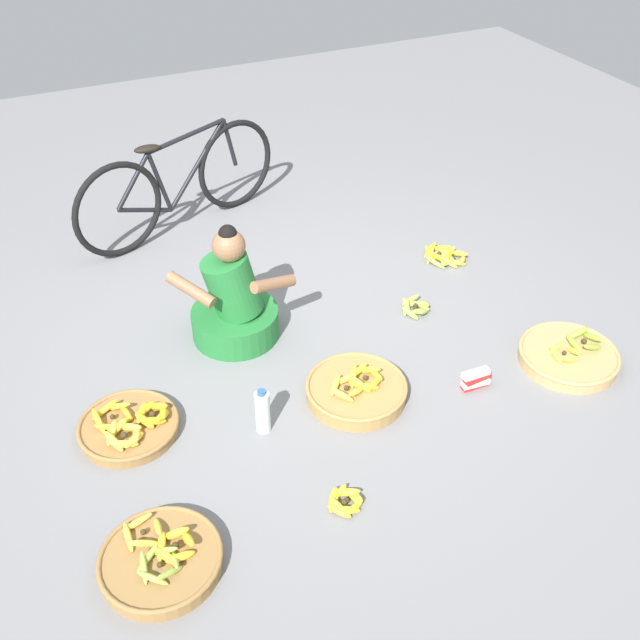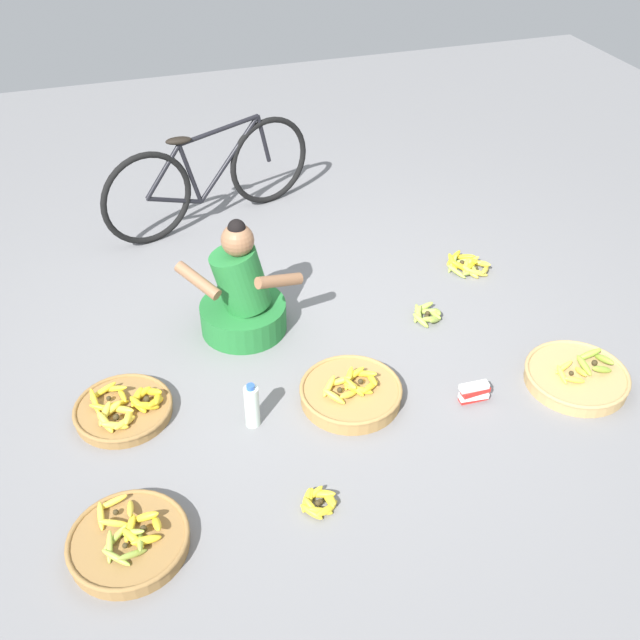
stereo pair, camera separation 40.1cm
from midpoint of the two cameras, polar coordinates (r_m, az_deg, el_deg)
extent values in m
plane|color=slate|center=(4.37, -3.73, -2.31)|extent=(10.00, 10.00, 0.00)
cylinder|color=#237233|center=(4.47, -9.12, -0.30)|extent=(0.52, 0.52, 0.18)
cylinder|color=#237233|center=(4.31, -9.47, 2.57)|extent=(0.42, 0.38, 0.42)
sphere|color=#8C6042|center=(4.16, -9.83, 5.59)|extent=(0.19, 0.19, 0.19)
sphere|color=black|center=(4.13, -9.94, 6.49)|extent=(0.10, 0.10, 0.10)
cylinder|color=#8C6042|center=(4.19, -12.67, 2.22)|extent=(0.24, 0.29, 0.16)
cylinder|color=#8C6042|center=(4.16, -6.38, 2.70)|extent=(0.31, 0.17, 0.16)
torus|color=black|center=(5.29, -17.47, 8.04)|extent=(0.66, 0.27, 0.68)
torus|color=black|center=(5.74, -8.58, 11.74)|extent=(0.66, 0.27, 0.68)
cylinder|color=black|center=(5.53, -11.58, 11.61)|extent=(0.53, 0.21, 0.55)
cylinder|color=black|center=(5.39, -14.41, 10.21)|extent=(0.15, 0.08, 0.49)
cylinder|color=black|center=(5.40, -12.44, 13.68)|extent=(0.63, 0.24, 0.08)
cylinder|color=black|center=(5.41, -15.45, 8.14)|extent=(0.41, 0.17, 0.18)
cylinder|color=black|center=(5.27, -16.43, 10.16)|extent=(0.31, 0.13, 0.35)
cylinder|color=black|center=(5.65, -9.08, 13.33)|extent=(0.12, 0.07, 0.38)
ellipsoid|color=black|center=(5.25, -15.43, 12.58)|extent=(0.18, 0.08, 0.05)
cylinder|color=olive|center=(4.02, -17.37, -8.11)|extent=(0.51, 0.51, 0.06)
torus|color=olive|center=(4.00, -17.45, -7.82)|extent=(0.52, 0.52, 0.02)
ellipsoid|color=gold|center=(3.97, -14.87, -7.05)|extent=(0.07, 0.14, 0.08)
ellipsoid|color=gold|center=(4.00, -15.26, -6.57)|extent=(0.12, 0.12, 0.09)
ellipsoid|color=gold|center=(4.01, -16.18, -6.78)|extent=(0.14, 0.09, 0.06)
ellipsoid|color=gold|center=(4.00, -16.45, -7.03)|extent=(0.11, 0.13, 0.07)
ellipsoid|color=gold|center=(3.95, -16.29, -7.59)|extent=(0.11, 0.13, 0.08)
ellipsoid|color=gold|center=(3.93, -15.57, -7.65)|extent=(0.13, 0.05, 0.09)
ellipsoid|color=gold|center=(3.95, -14.98, -7.32)|extent=(0.12, 0.13, 0.08)
sphere|color=#382D19|center=(3.97, -15.69, -7.14)|extent=(0.04, 0.04, 0.04)
ellipsoid|color=yellow|center=(4.04, -17.60, -6.89)|extent=(0.06, 0.17, 0.06)
ellipsoid|color=yellow|center=(4.07, -18.18, -6.48)|extent=(0.15, 0.11, 0.08)
ellipsoid|color=yellow|center=(4.08, -19.05, -6.69)|extent=(0.16, 0.08, 0.07)
ellipsoid|color=yellow|center=(4.02, -19.54, -7.51)|extent=(0.05, 0.16, 0.09)
ellipsoid|color=yellow|center=(3.98, -18.79, -7.97)|extent=(0.16, 0.09, 0.06)
ellipsoid|color=yellow|center=(3.98, -17.97, -7.67)|extent=(0.16, 0.10, 0.08)
sphere|color=#382D19|center=(4.03, -18.56, -7.23)|extent=(0.03, 0.03, 0.03)
ellipsoid|color=yellow|center=(3.90, -16.90, -8.54)|extent=(0.07, 0.15, 0.07)
ellipsoid|color=yellow|center=(3.95, -17.41, -8.02)|extent=(0.14, 0.12, 0.06)
ellipsoid|color=yellow|center=(3.95, -18.32, -8.11)|extent=(0.15, 0.09, 0.08)
ellipsoid|color=yellow|center=(3.93, -18.67, -8.40)|extent=(0.11, 0.14, 0.09)
ellipsoid|color=yellow|center=(3.88, -18.57, -9.02)|extent=(0.10, 0.14, 0.09)
ellipsoid|color=yellow|center=(3.86, -17.82, -9.24)|extent=(0.15, 0.06, 0.08)
ellipsoid|color=yellow|center=(3.88, -17.12, -8.99)|extent=(0.14, 0.12, 0.06)
sphere|color=#382D19|center=(3.91, -17.82, -8.61)|extent=(0.03, 0.03, 0.03)
cylinder|color=tan|center=(4.42, 16.21, -2.89)|extent=(0.56, 0.56, 0.07)
torus|color=tan|center=(4.40, 16.29, -2.53)|extent=(0.57, 0.57, 0.02)
ellipsoid|color=#8CAD38|center=(4.50, 17.95, -1.35)|extent=(0.06, 0.16, 0.08)
ellipsoid|color=#8CAD38|center=(4.49, 16.94, -1.10)|extent=(0.15, 0.05, 0.09)
ellipsoid|color=#8CAD38|center=(4.42, 16.69, -1.91)|extent=(0.04, 0.15, 0.06)
ellipsoid|color=#8CAD38|center=(4.42, 17.92, -2.09)|extent=(0.15, 0.04, 0.09)
sphere|color=#382D19|center=(4.46, 17.37, -1.67)|extent=(0.03, 0.03, 0.03)
ellipsoid|color=yellow|center=(4.37, 16.55, -2.40)|extent=(0.05, 0.13, 0.07)
ellipsoid|color=yellow|center=(4.37, 15.35, -2.18)|extent=(0.13, 0.06, 0.07)
ellipsoid|color=yellow|center=(4.32, 15.29, -2.73)|extent=(0.04, 0.13, 0.06)
ellipsoid|color=yellow|center=(4.31, 16.21, -3.03)|extent=(0.13, 0.06, 0.06)
sphere|color=#382D19|center=(4.34, 15.91, -2.56)|extent=(0.03, 0.03, 0.03)
cylinder|color=#A87F47|center=(4.02, -0.03, -5.66)|extent=(0.54, 0.54, 0.08)
torus|color=#A87F47|center=(3.99, -0.03, -5.23)|extent=(0.56, 0.56, 0.02)
ellipsoid|color=yellow|center=(4.02, 1.52, -4.37)|extent=(0.04, 0.15, 0.07)
ellipsoid|color=yellow|center=(4.04, 0.95, -3.99)|extent=(0.13, 0.13, 0.08)
ellipsoid|color=yellow|center=(4.04, 0.05, -4.14)|extent=(0.15, 0.07, 0.07)
ellipsoid|color=yellow|center=(4.00, -0.26, -4.45)|extent=(0.11, 0.14, 0.09)
ellipsoid|color=yellow|center=(3.95, 0.22, -5.08)|extent=(0.11, 0.14, 0.09)
ellipsoid|color=yellow|center=(3.95, 0.70, -5.26)|extent=(0.15, 0.09, 0.06)
ellipsoid|color=yellow|center=(3.98, 1.49, -4.93)|extent=(0.14, 0.12, 0.06)
sphere|color=#382D19|center=(4.00, 0.66, -4.62)|extent=(0.03, 0.03, 0.03)
ellipsoid|color=yellow|center=(3.96, -0.13, -4.98)|extent=(0.06, 0.14, 0.09)
ellipsoid|color=yellow|center=(3.98, -0.94, -4.73)|extent=(0.14, 0.08, 0.09)
ellipsoid|color=yellow|center=(3.95, -1.71, -5.17)|extent=(0.12, 0.12, 0.08)
ellipsoid|color=yellow|center=(3.90, -1.21, -5.94)|extent=(0.12, 0.13, 0.08)
ellipsoid|color=yellow|center=(3.91, -0.13, -5.71)|extent=(0.14, 0.10, 0.08)
sphere|color=#382D19|center=(3.94, -0.86, -5.41)|extent=(0.03, 0.03, 0.03)
cylinder|color=olive|center=(3.44, -15.63, -17.74)|extent=(0.53, 0.53, 0.07)
torus|color=olive|center=(3.41, -15.73, -17.41)|extent=(0.54, 0.54, 0.02)
ellipsoid|color=yellow|center=(3.39, -13.64, -16.31)|extent=(0.05, 0.14, 0.09)
ellipsoid|color=yellow|center=(3.43, -14.56, -15.85)|extent=(0.14, 0.08, 0.09)
ellipsoid|color=yellow|center=(3.41, -15.64, -16.69)|extent=(0.09, 0.14, 0.06)
ellipsoid|color=yellow|center=(3.37, -15.30, -17.40)|extent=(0.11, 0.13, 0.07)
ellipsoid|color=yellow|center=(3.36, -14.28, -17.50)|extent=(0.14, 0.05, 0.06)
sphere|color=#382D19|center=(3.39, -14.62, -16.72)|extent=(0.03, 0.03, 0.03)
ellipsoid|color=yellow|center=(3.47, -15.81, -15.29)|extent=(0.04, 0.15, 0.08)
ellipsoid|color=yellow|center=(3.52, -17.25, -14.88)|extent=(0.15, 0.05, 0.05)
ellipsoid|color=yellow|center=(3.48, -17.95, -15.87)|extent=(0.03, 0.15, 0.05)
ellipsoid|color=yellow|center=(3.43, -16.85, -16.36)|extent=(0.15, 0.05, 0.08)
sphere|color=#382D19|center=(3.48, -16.88, -15.59)|extent=(0.03, 0.03, 0.03)
ellipsoid|color=#9EB747|center=(3.35, -14.72, -17.64)|extent=(0.04, 0.15, 0.08)
ellipsoid|color=#9EB747|center=(3.39, -15.54, -17.00)|extent=(0.14, 0.09, 0.08)
ellipsoid|color=#9EB747|center=(3.39, -16.66, -17.39)|extent=(0.14, 0.11, 0.06)
ellipsoid|color=#9EB747|center=(3.36, -16.99, -18.03)|extent=(0.05, 0.15, 0.08)
ellipsoid|color=#9EB747|center=(3.33, -16.40, -18.78)|extent=(0.13, 0.12, 0.05)
ellipsoid|color=#9EB747|center=(3.32, -15.19, -18.54)|extent=(0.14, 0.08, 0.08)
sphere|color=#382D19|center=(3.36, -15.83, -17.93)|extent=(0.03, 0.03, 0.03)
ellipsoid|color=#9EB747|center=(5.18, 7.86, 4.74)|extent=(0.06, 0.16, 0.06)
ellipsoid|color=#9EB747|center=(5.21, 6.88, 5.09)|extent=(0.16, 0.07, 0.06)
ellipsoid|color=#9EB747|center=(5.16, 6.36, 4.90)|extent=(0.13, 0.13, 0.09)
ellipsoid|color=#9EB747|center=(5.10, 6.71, 4.33)|extent=(0.10, 0.16, 0.07)
ellipsoid|color=#9EB747|center=(5.13, 7.76, 4.36)|extent=(0.16, 0.09, 0.06)
sphere|color=#382D19|center=(5.16, 7.11, 4.67)|extent=(0.03, 0.03, 0.03)
ellipsoid|color=gold|center=(5.23, 7.73, 5.24)|extent=(0.05, 0.16, 0.09)
ellipsoid|color=gold|center=(5.26, 7.17, 5.47)|extent=(0.15, 0.13, 0.08)
ellipsoid|color=gold|center=(5.23, 6.37, 5.34)|extent=(0.16, 0.11, 0.09)
ellipsoid|color=gold|center=(5.16, 6.36, 4.98)|extent=(0.04, 0.16, 0.10)
ellipsoid|color=gold|center=(5.14, 7.03, 4.72)|extent=(0.16, 0.12, 0.10)
ellipsoid|color=gold|center=(5.19, 7.79, 4.89)|extent=(0.14, 0.14, 0.07)
sphere|color=#382D19|center=(5.20, 7.04, 5.04)|extent=(0.03, 0.03, 0.03)
ellipsoid|color=yellow|center=(5.20, 8.62, 5.00)|extent=(0.07, 0.15, 0.09)
ellipsoid|color=yellow|center=(5.22, 8.16, 5.06)|extent=(0.14, 0.12, 0.07)
ellipsoid|color=yellow|center=(5.21, 7.64, 5.09)|extent=(0.15, 0.05, 0.09)
ellipsoid|color=yellow|center=(5.17, 7.35, 4.77)|extent=(0.12, 0.14, 0.07)
ellipsoid|color=yellow|center=(5.12, 7.71, 4.39)|extent=(0.10, 0.15, 0.07)
ellipsoid|color=yellow|center=(5.11, 8.32, 4.33)|extent=(0.16, 0.07, 0.08)
ellipsoid|color=yellow|center=(5.16, 8.81, 4.57)|extent=(0.13, 0.14, 0.07)
sphere|color=#382D19|center=(5.17, 8.09, 4.69)|extent=(0.03, 0.03, 0.03)
ellipsoid|color=yellow|center=(3.54, -0.63, -13.73)|extent=(0.04, 0.13, 0.07)
ellipsoid|color=yellow|center=(3.56, -1.34, -13.38)|extent=(0.13, 0.09, 0.06)
ellipsoid|color=yellow|center=(3.53, -2.35, -13.91)|extent=(0.10, 0.12, 0.07)
ellipsoid|color=yellow|center=(3.50, -1.86, -14.73)|extent=(0.11, 0.12, 0.05)
ellipsoid|color=yellow|center=(3.50, -0.73, -14.51)|extent=(0.13, 0.09, 0.06)
sphere|color=#382D19|center=(3.53, -1.44, -14.06)|extent=(0.03, 0.03, 0.03)
ellipsoid|color=yellow|center=(3.54, -0.47, -13.62)|extent=(0.03, 0.12, 0.07)
ellipsoid|color=yellow|center=(3.56, -1.05, -13.27)|extent=(0.12, 0.10, 0.07)
ellipsoid|color=yellow|center=(3.56, -1.91, -13.45)|extent=(0.13, 0.07, 0.07)
ellipsoid|color=yellow|center=(3.54, -2.17, -13.84)|extent=(0.09, 0.12, 0.06)
ellipsoid|color=yellow|center=(3.50, -1.87, -14.41)|extent=(0.08, 0.12, 0.08)
ellipsoid|color=yellow|center=(3.50, -1.15, -14.60)|extent=(0.13, 0.06, 0.07)
ellipsoid|color=yellow|center=(3.52, -0.49, -14.30)|extent=(0.12, 0.10, 0.05)
sphere|color=#382D19|center=(3.53, -1.28, -13.94)|extent=(0.03, 0.03, 0.03)
ellipsoid|color=#9EB747|center=(4.67, 5.52, 0.96)|extent=(0.05, 0.14, 0.06)
ellipsoid|color=#9EB747|center=(4.69, 4.96, 1.16)|extent=(0.13, 0.10, 0.06)
ellipsoid|color=#9EB747|center=(4.64, 4.25, 0.92)|extent=(0.11, 0.12, 0.09)
ellipsoid|color=#9EB747|center=(4.60, 4.54, 0.43)|extent=(0.09, 0.14, 0.07)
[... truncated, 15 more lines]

